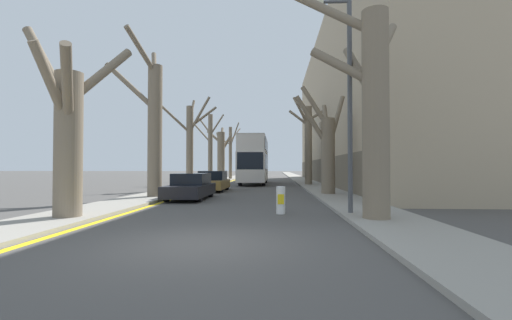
{
  "coord_description": "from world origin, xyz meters",
  "views": [
    {
      "loc": [
        1.69,
        -7.26,
        1.63
      ],
      "look_at": [
        0.03,
        21.28,
        2.27
      ],
      "focal_mm": 24.0,
      "sensor_mm": 36.0,
      "label": 1
    }
  ],
  "objects_px": {
    "street_tree_left_1": "(153,123)",
    "street_tree_left_5": "(231,151)",
    "street_tree_left_0": "(68,131)",
    "traffic_bollard": "(281,200)",
    "street_tree_left_2": "(190,142)",
    "lamp_post": "(347,92)",
    "street_tree_left_4": "(221,153)",
    "street_tree_right_1": "(326,146)",
    "parked_car_0": "(191,187)",
    "parked_car_1": "(213,181)",
    "double_decker_bus": "(254,158)",
    "street_tree_right_0": "(371,102)",
    "street_tree_right_2": "(308,141)",
    "street_tree_left_3": "(210,147)"
  },
  "relations": [
    {
      "from": "street_tree_left_5",
      "to": "traffic_bollard",
      "type": "xyz_separation_m",
      "value": [
        6.38,
        -34.63,
        -3.45
      ]
    },
    {
      "from": "street_tree_left_1",
      "to": "double_decker_bus",
      "type": "bearing_deg",
      "value": 75.08
    },
    {
      "from": "parked_car_0",
      "to": "street_tree_right_1",
      "type": "bearing_deg",
      "value": 20.69
    },
    {
      "from": "street_tree_left_3",
      "to": "street_tree_right_1",
      "type": "distance_m",
      "value": 15.63
    },
    {
      "from": "traffic_bollard",
      "to": "street_tree_left_5",
      "type": "bearing_deg",
      "value": 100.44
    },
    {
      "from": "street_tree_right_1",
      "to": "traffic_bollard",
      "type": "xyz_separation_m",
      "value": [
        -2.81,
        -8.22,
        -2.42
      ]
    },
    {
      "from": "street_tree_left_2",
      "to": "street_tree_right_2",
      "type": "xyz_separation_m",
      "value": [
        9.33,
        5.85,
        0.5
      ]
    },
    {
      "from": "street_tree_left_4",
      "to": "lamp_post",
      "type": "distance_m",
      "value": 29.95
    },
    {
      "from": "parked_car_0",
      "to": "lamp_post",
      "type": "bearing_deg",
      "value": -40.82
    },
    {
      "from": "street_tree_left_1",
      "to": "street_tree_left_3",
      "type": "height_order",
      "value": "street_tree_left_1"
    },
    {
      "from": "street_tree_left_0",
      "to": "street_tree_left_4",
      "type": "distance_m",
      "value": 30.03
    },
    {
      "from": "street_tree_left_3",
      "to": "lamp_post",
      "type": "height_order",
      "value": "lamp_post"
    },
    {
      "from": "street_tree_left_1",
      "to": "street_tree_right_0",
      "type": "distance_m",
      "value": 11.82
    },
    {
      "from": "street_tree_left_4",
      "to": "double_decker_bus",
      "type": "xyz_separation_m",
      "value": [
        4.35,
        -6.25,
        -0.73
      ]
    },
    {
      "from": "street_tree_left_1",
      "to": "street_tree_right_2",
      "type": "bearing_deg",
      "value": 54.88
    },
    {
      "from": "street_tree_left_0",
      "to": "street_tree_right_2",
      "type": "xyz_separation_m",
      "value": [
        9.34,
        20.88,
        1.28
      ]
    },
    {
      "from": "street_tree_left_2",
      "to": "lamp_post",
      "type": "distance_m",
      "value": 16.2
    },
    {
      "from": "street_tree_left_3",
      "to": "street_tree_left_1",
      "type": "bearing_deg",
      "value": -90.4
    },
    {
      "from": "street_tree_left_5",
      "to": "double_decker_bus",
      "type": "height_order",
      "value": "street_tree_left_5"
    },
    {
      "from": "street_tree_left_1",
      "to": "parked_car_0",
      "type": "height_order",
      "value": "street_tree_left_1"
    },
    {
      "from": "traffic_bollard",
      "to": "parked_car_0",
      "type": "bearing_deg",
      "value": 130.15
    },
    {
      "from": "street_tree_left_0",
      "to": "traffic_bollard",
      "type": "distance_m",
      "value": 7.23
    },
    {
      "from": "street_tree_left_2",
      "to": "street_tree_right_1",
      "type": "bearing_deg",
      "value": -27.64
    },
    {
      "from": "street_tree_left_5",
      "to": "street_tree_right_1",
      "type": "xyz_separation_m",
      "value": [
        9.19,
        -26.41,
        -1.03
      ]
    },
    {
      "from": "street_tree_left_4",
      "to": "parked_car_0",
      "type": "height_order",
      "value": "street_tree_left_4"
    },
    {
      "from": "street_tree_right_2",
      "to": "traffic_bollard",
      "type": "xyz_separation_m",
      "value": [
        -2.75,
        -19.0,
        -3.57
      ]
    },
    {
      "from": "street_tree_left_3",
      "to": "street_tree_left_5",
      "type": "bearing_deg",
      "value": 89.27
    },
    {
      "from": "street_tree_right_1",
      "to": "parked_car_0",
      "type": "height_order",
      "value": "street_tree_right_1"
    },
    {
      "from": "street_tree_right_0",
      "to": "double_decker_bus",
      "type": "height_order",
      "value": "street_tree_right_0"
    },
    {
      "from": "lamp_post",
      "to": "parked_car_1",
      "type": "bearing_deg",
      "value": 119.5
    },
    {
      "from": "street_tree_left_0",
      "to": "street_tree_left_5",
      "type": "xyz_separation_m",
      "value": [
        0.21,
        36.51,
        1.15
      ]
    },
    {
      "from": "street_tree_left_4",
      "to": "street_tree_right_0",
      "type": "height_order",
      "value": "street_tree_right_0"
    },
    {
      "from": "street_tree_left_4",
      "to": "street_tree_left_2",
      "type": "bearing_deg",
      "value": -89.67
    },
    {
      "from": "double_decker_bus",
      "to": "parked_car_1",
      "type": "bearing_deg",
      "value": -102.33
    },
    {
      "from": "street_tree_left_2",
      "to": "street_tree_left_5",
      "type": "bearing_deg",
      "value": 89.45
    },
    {
      "from": "street_tree_left_3",
      "to": "street_tree_left_5",
      "type": "height_order",
      "value": "street_tree_left_5"
    },
    {
      "from": "street_tree_right_0",
      "to": "street_tree_left_2",
      "type": "bearing_deg",
      "value": 122.26
    },
    {
      "from": "street_tree_left_1",
      "to": "street_tree_left_5",
      "type": "height_order",
      "value": "street_tree_left_1"
    },
    {
      "from": "street_tree_left_3",
      "to": "street_tree_right_1",
      "type": "bearing_deg",
      "value": -53.13
    },
    {
      "from": "street_tree_left_0",
      "to": "street_tree_left_1",
      "type": "height_order",
      "value": "street_tree_left_1"
    },
    {
      "from": "street_tree_left_1",
      "to": "street_tree_left_4",
      "type": "distance_m",
      "value": 22.53
    },
    {
      "from": "street_tree_right_1",
      "to": "street_tree_right_2",
      "type": "distance_m",
      "value": 10.84
    },
    {
      "from": "street_tree_left_2",
      "to": "street_tree_right_0",
      "type": "distance_m",
      "value": 17.41
    },
    {
      "from": "street_tree_left_1",
      "to": "parked_car_0",
      "type": "bearing_deg",
      "value": -5.19
    },
    {
      "from": "street_tree_left_1",
      "to": "street_tree_left_5",
      "type": "distance_m",
      "value": 29.01
    },
    {
      "from": "street_tree_left_0",
      "to": "parked_car_0",
      "type": "relative_size",
      "value": 1.33
    },
    {
      "from": "parked_car_1",
      "to": "lamp_post",
      "type": "bearing_deg",
      "value": -60.5
    },
    {
      "from": "parked_car_1",
      "to": "lamp_post",
      "type": "relative_size",
      "value": 0.6
    },
    {
      "from": "street_tree_left_4",
      "to": "parked_car_1",
      "type": "height_order",
      "value": "street_tree_left_4"
    },
    {
      "from": "street_tree_left_2",
      "to": "street_tree_left_4",
      "type": "relative_size",
      "value": 1.04
    }
  ]
}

